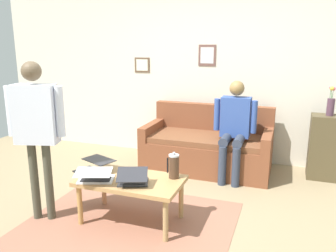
% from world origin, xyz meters
% --- Properties ---
extents(ground_plane, '(7.68, 7.68, 0.00)m').
position_xyz_m(ground_plane, '(0.00, 0.00, 0.00)').
color(ground_plane, '#927E5D').
extents(area_rug, '(2.01, 1.71, 0.01)m').
position_xyz_m(area_rug, '(0.15, 0.18, 0.00)').
color(area_rug, '#925E49').
rests_on(area_rug, ground_plane).
extents(back_wall, '(7.04, 0.11, 2.70)m').
position_xyz_m(back_wall, '(0.00, -2.20, 1.35)').
color(back_wall, beige).
rests_on(back_wall, ground_plane).
extents(couch, '(1.74, 0.85, 0.88)m').
position_xyz_m(couch, '(-0.22, -1.64, 0.31)').
color(couch, brown).
rests_on(couch, ground_plane).
extents(coffee_table, '(1.01, 0.58, 0.45)m').
position_xyz_m(coffee_table, '(0.15, 0.08, 0.40)').
color(coffee_table, '#B1844F').
rests_on(coffee_table, ground_plane).
extents(laptop_left, '(0.42, 0.42, 0.13)m').
position_xyz_m(laptop_left, '(0.44, 0.25, 0.50)').
color(laptop_left, silver).
rests_on(laptop_left, coffee_table).
extents(laptop_center, '(0.37, 0.37, 0.15)m').
position_xyz_m(laptop_center, '(0.07, 0.18, 0.49)').
color(laptop_center, '#28282D').
rests_on(laptop_center, coffee_table).
extents(laptop_right, '(0.43, 0.42, 0.12)m').
position_xyz_m(laptop_right, '(0.58, 0.04, 0.50)').
color(laptop_right, '#28282D').
rests_on(laptop_right, coffee_table).
extents(french_press, '(0.12, 0.10, 0.27)m').
position_xyz_m(french_press, '(-0.24, -0.09, 0.57)').
color(french_press, '#4C3323').
rests_on(french_press, coffee_table).
extents(side_shelf, '(0.42, 0.32, 0.85)m').
position_xyz_m(side_shelf, '(-1.75, -1.81, 0.42)').
color(side_shelf, '#4E422A').
rests_on(side_shelf, ground_plane).
extents(flower_vase, '(0.09, 0.09, 0.38)m').
position_xyz_m(flower_vase, '(-1.75, -1.81, 0.99)').
color(flower_vase, '#4F3444').
rests_on(flower_vase, side_shelf).
extents(person_standing, '(0.56, 0.28, 1.58)m').
position_xyz_m(person_standing, '(1.01, 0.33, 1.01)').
color(person_standing, '#474536').
rests_on(person_standing, ground_plane).
extents(person_seated, '(0.55, 0.51, 1.28)m').
position_xyz_m(person_seated, '(-0.61, -1.41, 0.73)').
color(person_seated, '#303849').
rests_on(person_seated, ground_plane).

